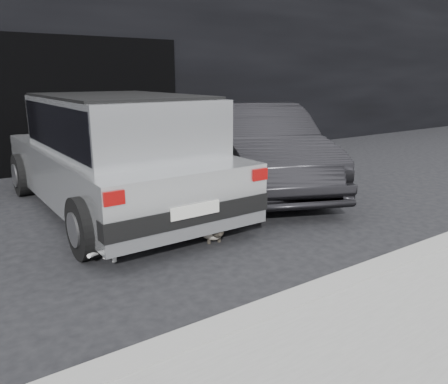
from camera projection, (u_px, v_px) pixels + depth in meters
ground at (115, 232)px, 5.34m from camera, size 80.00×80.00×0.00m
building_facade at (54, 46)px, 10.02m from camera, size 34.00×4.00×5.00m
garage_opening at (86, 104)px, 8.73m from camera, size 4.00×0.10×2.60m
curb at (335, 288)px, 3.80m from camera, size 18.00×0.25×0.12m
silver_hatchback at (117, 148)px, 6.02m from camera, size 2.21×4.39×1.61m
second_car at (258, 146)px, 7.35m from camera, size 3.02×4.46×1.39m
cat_siamese at (211, 230)px, 5.05m from camera, size 0.34×0.75×0.26m
cat_white at (124, 236)px, 4.64m from camera, size 0.81×0.48×0.41m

